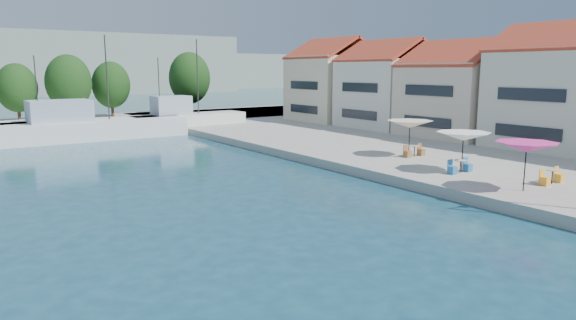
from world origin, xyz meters
TOP-DOWN VIEW (x-y plane):
  - quay_right at (22.00, 30.00)m, footprint 32.00×92.00m
  - quay_far at (-8.00, 67.00)m, footprint 90.00×16.00m
  - hill_east at (40.00, 180.00)m, footprint 140.00×40.00m
  - building_03 at (24.00, 24.00)m, footprint 8.40×8.80m
  - building_04 at (24.00, 33.00)m, footprint 9.00×8.80m
  - building_05 at (24.00, 42.00)m, footprint 8.40×8.80m
  - building_06 at (24.00, 51.00)m, footprint 9.00×8.80m
  - trawler_03 at (-3.61, 54.16)m, footprint 17.80×4.70m
  - trawler_04 at (7.15, 55.72)m, footprint 12.83×3.73m
  - tree_05 at (-7.22, 70.59)m, footprint 4.53×4.53m
  - tree_06 at (-1.97, 68.48)m, footprint 5.23×5.23m
  - tree_07 at (3.56, 70.66)m, footprint 4.72×4.72m
  - tree_08 at (14.00, 69.90)m, footprint 5.63×5.63m
  - umbrella_pink at (8.62, 17.29)m, footprint 3.01×3.01m
  - umbrella_white at (10.09, 22.08)m, footprint 3.14×3.14m
  - umbrella_cream at (11.81, 27.78)m, footprint 3.19×3.19m
  - cafe_table_01 at (11.35, 17.34)m, footprint 1.82×0.70m
  - cafe_table_02 at (9.81, 21.96)m, footprint 1.82×0.70m
  - cafe_table_03 at (12.00, 27.43)m, footprint 1.82×0.70m

SIDE VIEW (x-z plane):
  - quay_right at x=22.00m, z-range 0.00..0.60m
  - quay_far at x=-8.00m, z-range 0.00..0.60m
  - cafe_table_01 at x=11.35m, z-range 0.51..1.27m
  - cafe_table_02 at x=9.81m, z-range 0.51..1.27m
  - cafe_table_03 at x=12.00m, z-range 0.51..1.27m
  - trawler_03 at x=-3.61m, z-range -4.03..6.17m
  - trawler_04 at x=7.15m, z-range -4.03..6.17m
  - umbrella_white at x=10.09m, z-range 1.53..3.91m
  - umbrella_pink at x=8.62m, z-range 1.58..4.03m
  - umbrella_cream at x=11.81m, z-range 1.60..4.09m
  - tree_05 at x=-7.22m, z-range 1.11..7.82m
  - tree_07 at x=3.56m, z-range 1.14..8.13m
  - building_04 at x=24.00m, z-range 0.42..9.62m
  - tree_06 at x=-1.97m, z-range 1.19..8.93m
  - building_05 at x=24.00m, z-range 0.41..10.11m
  - tree_08 at x=14.00m, z-range 1.24..9.58m
  - building_06 at x=24.00m, z-range 0.40..10.60m
  - building_03 at x=24.00m, z-range 0.40..10.60m
  - hill_east at x=40.00m, z-range 0.00..12.00m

